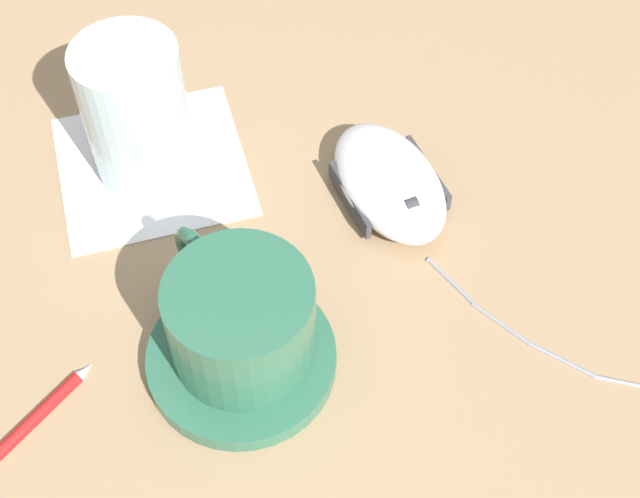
# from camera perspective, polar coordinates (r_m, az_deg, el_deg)

# --- Properties ---
(ground_plane) EXTENTS (3.00, 3.00, 0.00)m
(ground_plane) POSITION_cam_1_polar(r_m,az_deg,el_deg) (0.62, -5.82, -1.90)
(ground_plane) COLOR #9E7F5B
(saucer) EXTENTS (0.12, 0.12, 0.01)m
(saucer) POSITION_cam_1_polar(r_m,az_deg,el_deg) (0.58, -5.03, -7.00)
(saucer) COLOR #2D664C
(saucer) RESTS_ON ground
(coffee_cup) EXTENTS (0.11, 0.09, 0.07)m
(coffee_cup) POSITION_cam_1_polar(r_m,az_deg,el_deg) (0.55, -5.19, -4.41)
(coffee_cup) COLOR #2D664C
(coffee_cup) RESTS_ON saucer
(computer_mouse) EXTENTS (0.14, 0.11, 0.03)m
(computer_mouse) POSITION_cam_1_polar(r_m,az_deg,el_deg) (0.65, 4.46, 4.31)
(computer_mouse) COLOR silver
(computer_mouse) RESTS_ON ground
(napkin_under_glass) EXTENTS (0.17, 0.17, 0.00)m
(napkin_under_glass) POSITION_cam_1_polar(r_m,az_deg,el_deg) (0.69, -10.68, 5.30)
(napkin_under_glass) COLOR white
(napkin_under_glass) RESTS_ON ground
(drinking_glass) EXTENTS (0.07, 0.07, 0.11)m
(drinking_glass) POSITION_cam_1_polar(r_m,az_deg,el_deg) (0.65, -11.71, 8.58)
(drinking_glass) COLOR silver
(drinking_glass) RESTS_ON napkin_under_glass
(pen) EXTENTS (0.12, 0.10, 0.01)m
(pen) POSITION_cam_1_polar(r_m,az_deg,el_deg) (0.58, -19.79, -11.88)
(pen) COLOR #B21919
(pen) RESTS_ON ground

